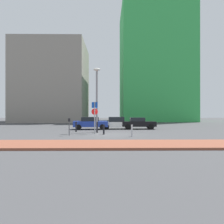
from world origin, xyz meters
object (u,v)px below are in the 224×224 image
street_lamp (97,94)px  traffic_bollard_mid (132,131)px  parked_car_black (138,123)px  parked_car_white (117,123)px  traffic_bollard_edge (76,127)px  traffic_bollard_near (97,127)px  parking_meter (69,124)px  parking_sign_post (95,114)px  parked_car_blue (90,123)px  traffic_bollard_far (104,130)px

street_lamp → traffic_bollard_mid: size_ratio=6.53×
traffic_bollard_mid → parked_car_black: bearing=78.5°
parked_car_white → traffic_bollard_edge: bearing=-138.9°
street_lamp → traffic_bollard_near: size_ratio=6.01×
parking_meter → traffic_bollard_mid: 5.49m
street_lamp → traffic_bollard_mid: 6.16m
traffic_bollard_near → traffic_bollard_edge: bearing=156.0°
parked_car_black → traffic_bollard_edge: size_ratio=3.81×
street_lamp → traffic_bollard_near: (0.07, -0.62, -3.34)m
parked_car_black → parking_meter: size_ratio=2.72×
parked_car_white → parking_meter: parking_meter is taller
parking_sign_post → traffic_bollard_near: (0.18, 0.98, -1.36)m
traffic_bollard_mid → street_lamp: bearing=127.8°
parked_car_blue → street_lamp: bearing=-75.4°
traffic_bollard_mid → traffic_bollard_edge: size_ratio=0.94×
parked_car_blue → traffic_bollard_edge: 3.59m
parking_meter → street_lamp: size_ratio=0.23×
parked_car_black → parking_meter: bearing=-134.3°
parked_car_white → parking_meter: 8.59m
parked_car_white → traffic_bollard_mid: (0.91, -8.29, -0.25)m
street_lamp → parking_meter: bearing=-125.7°
parking_sign_post → traffic_bollard_edge: size_ratio=2.82×
parked_car_blue → parking_sign_post: 5.54m
parking_sign_post → traffic_bollard_far: (0.88, -0.66, -1.45)m
parking_meter → traffic_bollard_near: size_ratio=1.38×
parked_car_black → parked_car_white: bearing=177.9°
parked_car_black → traffic_bollard_edge: bearing=-151.7°
traffic_bollard_far → traffic_bollard_edge: bearing=138.1°
parked_car_white → parking_meter: bearing=-121.4°
street_lamp → traffic_bollard_near: 3.40m
parked_car_white → parked_car_blue: bearing=-171.7°
parked_car_black → parking_sign_post: (-4.93, -5.73, 1.18)m
parked_car_white → traffic_bollard_far: bearing=-102.8°
traffic_bollard_mid → traffic_bollard_edge: bearing=140.1°
parked_car_black → traffic_bollard_far: bearing=-122.3°
street_lamp → traffic_bollard_mid: street_lamp is taller
parked_car_white → traffic_bollard_edge: 5.85m
parked_car_black → traffic_bollard_far: 7.57m
parked_car_white → traffic_bollard_far: 6.66m
parked_car_blue → parking_meter: 6.97m
traffic_bollard_far → traffic_bollard_near: bearing=113.0°
parked_car_black → street_lamp: size_ratio=0.62×
parking_sign_post → traffic_bollard_far: bearing=-37.0°
parked_car_blue → parked_car_white: (3.22, 0.47, -0.03)m
parked_car_black → traffic_bollard_near: size_ratio=3.74×
traffic_bollard_mid → traffic_bollard_far: size_ratio=1.11×
parking_meter → parked_car_white: bearing=58.6°
parking_meter → traffic_bollard_far: size_ratio=1.66×
parked_car_black → traffic_bollard_near: bearing=-135.0°
traffic_bollard_mid → traffic_bollard_far: (-2.38, 1.80, -0.05)m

